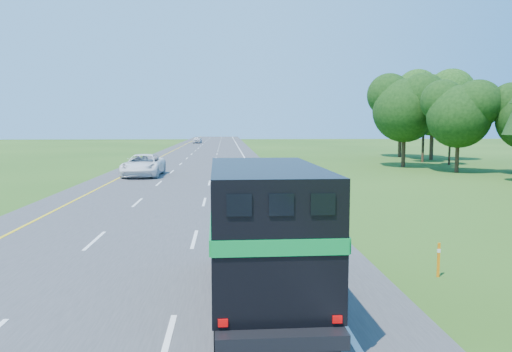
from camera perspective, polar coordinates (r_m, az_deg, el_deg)
name	(u,v)px	position (r m, az deg, el deg)	size (l,w,h in m)	color
road	(194,169)	(48.67, -7.07, 0.81)	(15.00, 260.00, 0.04)	#38383A
lane_markings	(194,169)	(48.67, -7.07, 0.84)	(11.15, 260.00, 0.01)	yellow
horse_truck	(263,229)	(11.85, 0.75, -6.12)	(2.53, 7.62, 3.35)	black
white_suv	(143,165)	(42.44, -12.74, 1.22)	(2.99, 6.48, 1.80)	white
far_car	(197,140)	(115.20, -6.71, 4.12)	(1.79, 4.45, 1.52)	#BCBBC3
delineator	(439,259)	(15.16, 20.14, -8.87)	(0.08, 0.04, 0.99)	orange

